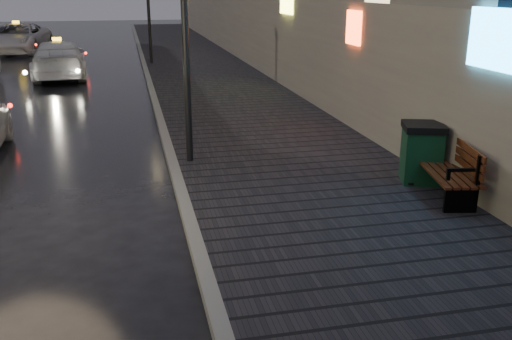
{
  "coord_description": "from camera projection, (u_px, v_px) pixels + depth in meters",
  "views": [
    {
      "loc": [
        0.71,
        -5.2,
        3.56
      ],
      "look_at": [
        2.55,
        2.96,
        0.85
      ],
      "focal_mm": 40.0,
      "sensor_mm": 36.0,
      "label": 1
    }
  ],
  "objects": [
    {
      "name": "trash_bin",
      "position": [
        422.0,
        152.0,
        10.27
      ],
      "size": [
        0.89,
        0.89,
        1.08
      ],
      "rotation": [
        0.0,
        0.0,
        -0.31
      ],
      "color": "black",
      "rests_on": "sidewalk"
    },
    {
      "name": "taxi_far",
      "position": [
        18.0,
        38.0,
        31.35
      ],
      "size": [
        3.24,
        6.01,
        1.6
      ],
      "primitive_type": "imported",
      "rotation": [
        0.0,
        0.0,
        -0.1
      ],
      "color": "silver",
      "rests_on": "ground"
    },
    {
      "name": "bench",
      "position": [
        450.0,
        168.0,
        9.59
      ],
      "size": [
        1.01,
        1.95,
        0.95
      ],
      "rotation": [
        0.0,
        0.0,
        -0.21
      ],
      "color": "black",
      "rests_on": "sidewalk"
    },
    {
      "name": "sidewalk",
      "position": [
        198.0,
        66.0,
        26.05
      ],
      "size": [
        4.6,
        58.0,
        0.15
      ],
      "primitive_type": "cube",
      "color": "black",
      "rests_on": "ground"
    },
    {
      "name": "curb",
      "position": [
        145.0,
        67.0,
        25.55
      ],
      "size": [
        0.2,
        58.0,
        0.15
      ],
      "primitive_type": "cube",
      "color": "slate",
      "rests_on": "ground"
    },
    {
      "name": "taxi_mid",
      "position": [
        59.0,
        60.0,
        22.81
      ],
      "size": [
        2.45,
        5.21,
        1.47
      ],
      "primitive_type": "imported",
      "rotation": [
        0.0,
        0.0,
        3.22
      ],
      "color": "white",
      "rests_on": "ground"
    }
  ]
}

